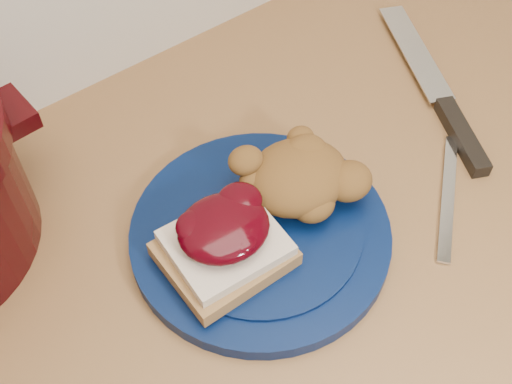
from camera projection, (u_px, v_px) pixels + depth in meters
plate at (260, 234)px, 0.65m from camera, size 0.29×0.29×0.02m
sandwich at (224, 242)px, 0.60m from camera, size 0.11×0.10×0.06m
stuffing_mound at (297, 177)px, 0.65m from camera, size 0.12×0.11×0.05m
chef_knife at (448, 111)px, 0.76m from camera, size 0.15×0.28×0.02m
butter_knife at (448, 196)px, 0.69m from camera, size 0.14×0.12×0.00m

